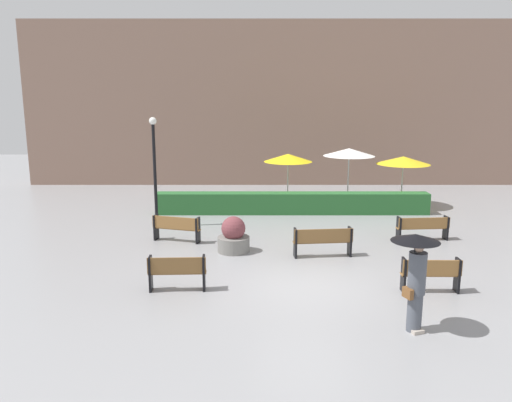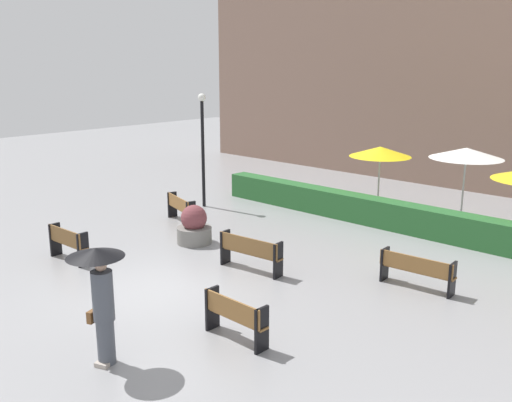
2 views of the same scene
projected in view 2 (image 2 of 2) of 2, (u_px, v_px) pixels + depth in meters
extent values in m
plane|color=gray|center=(156.00, 290.00, 13.61)|extent=(60.00, 60.00, 0.00)
cube|color=olive|center=(237.00, 318.00, 11.10)|extent=(1.51, 0.27, 0.04)
cube|color=olive|center=(231.00, 309.00, 10.95)|extent=(1.50, 0.06, 0.42)
cube|color=black|center=(212.00, 308.00, 11.55)|extent=(0.07, 0.35, 0.90)
cube|color=black|center=(262.00, 330.00, 10.62)|extent=(0.07, 0.35, 0.90)
cube|color=olive|center=(182.00, 209.00, 19.19)|extent=(1.70, 0.70, 0.04)
cube|color=olive|center=(178.00, 203.00, 19.07)|extent=(1.64, 0.52, 0.42)
cube|color=black|center=(172.00, 204.00, 19.84)|extent=(0.15, 0.33, 0.90)
cube|color=black|center=(191.00, 215.00, 18.52)|extent=(0.15, 0.33, 0.90)
cube|color=olive|center=(417.00, 271.00, 13.65)|extent=(1.83, 0.42, 0.04)
cube|color=olive|center=(415.00, 264.00, 13.48)|extent=(1.82, 0.18, 0.38)
cube|color=black|center=(385.00, 264.00, 14.15)|extent=(0.09, 0.38, 0.83)
cube|color=black|center=(452.00, 280.00, 13.12)|extent=(0.09, 0.38, 0.83)
cube|color=brown|center=(69.00, 244.00, 15.51)|extent=(1.51, 0.29, 0.04)
cube|color=brown|center=(64.00, 237.00, 15.35)|extent=(1.50, 0.10, 0.43)
cube|color=black|center=(55.00, 239.00, 15.93)|extent=(0.07, 0.34, 0.93)
cube|color=black|center=(83.00, 250.00, 15.06)|extent=(0.07, 0.34, 0.93)
cube|color=brown|center=(251.00, 253.00, 14.79)|extent=(1.88, 0.44, 0.04)
cube|color=brown|center=(248.00, 246.00, 14.61)|extent=(1.86, 0.22, 0.43)
cube|color=black|center=(225.00, 247.00, 15.29)|extent=(0.10, 0.37, 0.92)
cube|color=black|center=(278.00, 260.00, 14.26)|extent=(0.10, 0.37, 0.92)
cylinder|color=#4C515B|center=(106.00, 342.00, 10.23)|extent=(0.32, 0.32, 0.85)
cube|color=#B2A599|center=(105.00, 362.00, 10.27)|extent=(0.35, 0.39, 0.08)
cylinder|color=#4C515B|center=(103.00, 296.00, 10.02)|extent=(0.38, 0.38, 0.92)
sphere|color=tan|center=(101.00, 265.00, 9.88)|extent=(0.21, 0.21, 0.21)
cube|color=brown|center=(94.00, 316.00, 10.18)|extent=(0.19, 0.30, 0.22)
cylinder|color=black|center=(97.00, 277.00, 9.98)|extent=(0.02, 0.02, 0.90)
cone|color=black|center=(95.00, 252.00, 9.87)|extent=(1.02, 1.02, 0.16)
cylinder|color=slate|center=(194.00, 235.00, 17.06)|extent=(1.04, 1.04, 0.49)
sphere|color=brown|center=(194.00, 218.00, 16.93)|extent=(0.78, 0.78, 0.78)
cylinder|color=black|center=(203.00, 155.00, 20.93)|extent=(0.12, 0.12, 3.92)
sphere|color=white|center=(202.00, 97.00, 20.43)|extent=(0.28, 0.28, 0.28)
cylinder|color=silver|center=(379.00, 182.00, 20.24)|extent=(0.06, 0.06, 2.22)
cone|color=yellow|center=(380.00, 152.00, 19.97)|extent=(2.17, 2.17, 0.35)
cylinder|color=silver|center=(463.00, 189.00, 18.77)|extent=(0.06, 0.06, 2.41)
cone|color=white|center=(466.00, 153.00, 18.48)|extent=(2.35, 2.35, 0.35)
cube|color=#28602D|center=(359.00, 208.00, 19.32)|extent=(11.57, 0.70, 0.90)
cube|color=#846656|center=(459.00, 82.00, 23.89)|extent=(28.00, 1.20, 8.90)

